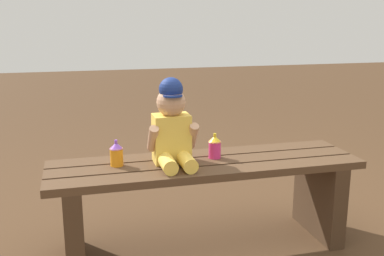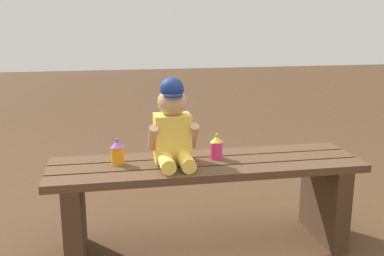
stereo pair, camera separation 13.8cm
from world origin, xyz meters
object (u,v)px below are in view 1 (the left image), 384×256
(sippy_cup_left, at_px, (116,154))
(child_figure, at_px, (172,127))
(sippy_cup_right, at_px, (215,146))
(park_bench, at_px, (205,190))

(sippy_cup_left, bearing_deg, child_figure, -5.54)
(child_figure, xyz_separation_m, sippy_cup_right, (0.22, 0.03, -0.12))
(sippy_cup_left, relative_size, sippy_cup_right, 1.00)
(sippy_cup_right, bearing_deg, park_bench, -147.36)
(park_bench, distance_m, child_figure, 0.36)
(park_bench, bearing_deg, child_figure, 175.54)
(sippy_cup_left, distance_m, sippy_cup_right, 0.48)
(child_figure, distance_m, sippy_cup_left, 0.29)
(child_figure, distance_m, sippy_cup_right, 0.25)
(park_bench, xyz_separation_m, child_figure, (-0.16, 0.01, 0.32))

